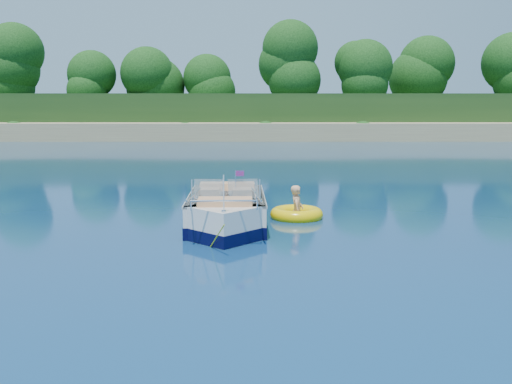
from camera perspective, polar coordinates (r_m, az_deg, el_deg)
ground at (r=13.23m, az=2.20°, el=-4.24°), size 160.00×160.00×0.00m
shoreline at (r=76.69m, az=0.22°, el=7.16°), size 170.00×59.00×6.00m
treeline at (r=53.97m, az=0.44°, el=11.39°), size 150.00×7.12×8.19m
motorboat at (r=13.89m, az=-2.98°, el=-2.21°), size 1.95×5.23×1.74m
tow_tube at (r=15.13m, az=4.08°, el=-2.25°), size 1.85×1.85×0.37m
boy at (r=15.13m, az=4.10°, el=-2.63°), size 0.40×0.78×1.49m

